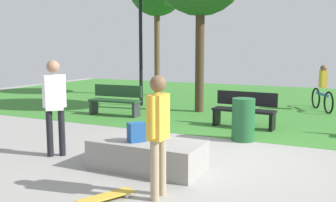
{
  "coord_description": "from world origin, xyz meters",
  "views": [
    {
      "loc": [
        2.07,
        -6.78,
        2.04
      ],
      "look_at": [
        -0.97,
        -0.47,
        1.06
      ],
      "focal_mm": 40.84,
      "sensor_mm": 36.0,
      "label": 1
    }
  ],
  "objects_px": {
    "skater_performing_trick": "(158,127)",
    "backpack_on_ledge": "(137,132)",
    "skater_watching": "(54,100)",
    "trash_bin": "(243,120)",
    "skateboard_by_ledge": "(106,196)",
    "lamp_post": "(141,36)",
    "park_bench_far_right": "(245,109)",
    "park_bench_near_path": "(116,99)",
    "concrete_ledge": "(147,155)",
    "cyclist_on_bicycle": "(322,91)"
  },
  "relations": [
    {
      "from": "skater_performing_trick",
      "to": "backpack_on_ledge",
      "type": "bearing_deg",
      "value": 133.78
    },
    {
      "from": "skater_watching",
      "to": "trash_bin",
      "type": "distance_m",
      "value": 4.02
    },
    {
      "from": "skater_watching",
      "to": "skateboard_by_ledge",
      "type": "distance_m",
      "value": 2.72
    },
    {
      "from": "backpack_on_ledge",
      "to": "lamp_post",
      "type": "distance_m",
      "value": 7.45
    },
    {
      "from": "backpack_on_ledge",
      "to": "park_bench_far_right",
      "type": "bearing_deg",
      "value": -152.06
    },
    {
      "from": "park_bench_far_right",
      "to": "trash_bin",
      "type": "xyz_separation_m",
      "value": [
        0.34,
        -1.44,
        -0.01
      ]
    },
    {
      "from": "skater_watching",
      "to": "park_bench_far_right",
      "type": "bearing_deg",
      "value": 58.67
    },
    {
      "from": "skateboard_by_ledge",
      "to": "park_bench_near_path",
      "type": "relative_size",
      "value": 0.5
    },
    {
      "from": "park_bench_far_right",
      "to": "trash_bin",
      "type": "relative_size",
      "value": 1.72
    },
    {
      "from": "skater_watching",
      "to": "trash_bin",
      "type": "relative_size",
      "value": 1.92
    },
    {
      "from": "park_bench_far_right",
      "to": "trash_bin",
      "type": "distance_m",
      "value": 1.48
    },
    {
      "from": "concrete_ledge",
      "to": "park_bench_far_right",
      "type": "bearing_deg",
      "value": 81.59
    },
    {
      "from": "skater_performing_trick",
      "to": "trash_bin",
      "type": "height_order",
      "value": "skater_performing_trick"
    },
    {
      "from": "backpack_on_ledge",
      "to": "park_bench_near_path",
      "type": "distance_m",
      "value": 5.4
    },
    {
      "from": "backpack_on_ledge",
      "to": "skateboard_by_ledge",
      "type": "xyz_separation_m",
      "value": [
        0.29,
        -1.33,
        -0.59
      ]
    },
    {
      "from": "cyclist_on_bicycle",
      "to": "skater_watching",
      "type": "bearing_deg",
      "value": -117.6
    },
    {
      "from": "skater_watching",
      "to": "trash_bin",
      "type": "bearing_deg",
      "value": 43.53
    },
    {
      "from": "backpack_on_ledge",
      "to": "cyclist_on_bicycle",
      "type": "distance_m",
      "value": 8.33
    },
    {
      "from": "skater_watching",
      "to": "park_bench_far_right",
      "type": "distance_m",
      "value": 4.93
    },
    {
      "from": "skateboard_by_ledge",
      "to": "park_bench_near_path",
      "type": "xyz_separation_m",
      "value": [
        -3.56,
        5.62,
        0.42
      ]
    },
    {
      "from": "skater_watching",
      "to": "park_bench_near_path",
      "type": "bearing_deg",
      "value": 108.98
    },
    {
      "from": "skater_performing_trick",
      "to": "lamp_post",
      "type": "relative_size",
      "value": 0.42
    },
    {
      "from": "backpack_on_ledge",
      "to": "cyclist_on_bicycle",
      "type": "bearing_deg",
      "value": -158.55
    },
    {
      "from": "trash_bin",
      "to": "cyclist_on_bicycle",
      "type": "xyz_separation_m",
      "value": [
        1.27,
        5.2,
        0.16
      ]
    },
    {
      "from": "concrete_ledge",
      "to": "park_bench_far_right",
      "type": "xyz_separation_m",
      "value": [
        0.61,
        4.11,
        0.24
      ]
    },
    {
      "from": "backpack_on_ledge",
      "to": "skater_performing_trick",
      "type": "distance_m",
      "value": 1.3
    },
    {
      "from": "backpack_on_ledge",
      "to": "cyclist_on_bicycle",
      "type": "height_order",
      "value": "cyclist_on_bicycle"
    },
    {
      "from": "concrete_ledge",
      "to": "skateboard_by_ledge",
      "type": "relative_size",
      "value": 2.35
    },
    {
      "from": "park_bench_near_path",
      "to": "skater_watching",
      "type": "bearing_deg",
      "value": -71.02
    },
    {
      "from": "park_bench_far_right",
      "to": "lamp_post",
      "type": "height_order",
      "value": "lamp_post"
    },
    {
      "from": "skater_watching",
      "to": "lamp_post",
      "type": "relative_size",
      "value": 0.45
    },
    {
      "from": "concrete_ledge",
      "to": "trash_bin",
      "type": "relative_size",
      "value": 2.0
    },
    {
      "from": "skater_performing_trick",
      "to": "skateboard_by_ledge",
      "type": "xyz_separation_m",
      "value": [
        -0.58,
        -0.42,
        -0.92
      ]
    },
    {
      "from": "skateboard_by_ledge",
      "to": "lamp_post",
      "type": "bearing_deg",
      "value": 116.51
    },
    {
      "from": "backpack_on_ledge",
      "to": "skateboard_by_ledge",
      "type": "bearing_deg",
      "value": 50.21
    },
    {
      "from": "concrete_ledge",
      "to": "trash_bin",
      "type": "xyz_separation_m",
      "value": [
        0.95,
        2.67,
        0.23
      ]
    },
    {
      "from": "backpack_on_ledge",
      "to": "skater_performing_trick",
      "type": "bearing_deg",
      "value": 81.54
    },
    {
      "from": "skater_watching",
      "to": "concrete_ledge",
      "type": "bearing_deg",
      "value": 1.96
    },
    {
      "from": "backpack_on_ledge",
      "to": "trash_bin",
      "type": "xyz_separation_m",
      "value": [
        1.07,
        2.8,
        -0.18
      ]
    },
    {
      "from": "concrete_ledge",
      "to": "cyclist_on_bicycle",
      "type": "relative_size",
      "value": 1.13
    },
    {
      "from": "skater_watching",
      "to": "park_bench_near_path",
      "type": "xyz_separation_m",
      "value": [
        -1.46,
        4.23,
        -0.6
      ]
    },
    {
      "from": "park_bench_near_path",
      "to": "lamp_post",
      "type": "height_order",
      "value": "lamp_post"
    },
    {
      "from": "lamp_post",
      "to": "trash_bin",
      "type": "distance_m",
      "value": 6.11
    },
    {
      "from": "backpack_on_ledge",
      "to": "skateboard_by_ledge",
      "type": "height_order",
      "value": "backpack_on_ledge"
    },
    {
      "from": "concrete_ledge",
      "to": "cyclist_on_bicycle",
      "type": "xyz_separation_m",
      "value": [
        2.21,
        7.87,
        0.39
      ]
    },
    {
      "from": "skateboard_by_ledge",
      "to": "lamp_post",
      "type": "xyz_separation_m",
      "value": [
        -3.81,
        7.64,
        2.39
      ]
    },
    {
      "from": "concrete_ledge",
      "to": "cyclist_on_bicycle",
      "type": "distance_m",
      "value": 8.18
    },
    {
      "from": "skateboard_by_ledge",
      "to": "trash_bin",
      "type": "relative_size",
      "value": 0.85
    },
    {
      "from": "backpack_on_ledge",
      "to": "lamp_post",
      "type": "xyz_separation_m",
      "value": [
        -3.52,
        6.32,
        1.8
      ]
    },
    {
      "from": "skateboard_by_ledge",
      "to": "lamp_post",
      "type": "height_order",
      "value": "lamp_post"
    }
  ]
}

